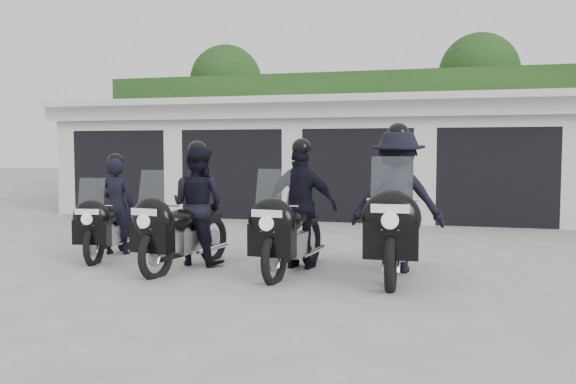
% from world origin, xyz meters
% --- Properties ---
extents(ground, '(80.00, 80.00, 0.00)m').
position_xyz_m(ground, '(0.00, 0.00, 0.00)').
color(ground, '#A0A19B').
rests_on(ground, ground).
extents(garage_block, '(16.40, 6.80, 2.96)m').
position_xyz_m(garage_block, '(-0.00, 8.06, 1.42)').
color(garage_block, silver).
rests_on(garage_block, ground).
extents(background_vegetation, '(20.00, 3.90, 5.80)m').
position_xyz_m(background_vegetation, '(0.37, 12.92, 2.77)').
color(background_vegetation, '#1A3C16').
rests_on(background_vegetation, ground).
extents(police_bike_a, '(0.79, 1.94, 1.70)m').
position_xyz_m(police_bike_a, '(-3.10, -0.08, 0.67)').
color(police_bike_a, black).
rests_on(police_bike_a, ground).
extents(police_bike_b, '(1.00, 2.17, 1.90)m').
position_xyz_m(police_bike_b, '(-1.52, -0.49, 0.80)').
color(police_bike_b, black).
rests_on(police_bike_b, ground).
extents(police_bike_c, '(1.10, 2.22, 1.93)m').
position_xyz_m(police_bike_c, '(0.05, -0.37, 0.82)').
color(police_bike_c, black).
rests_on(police_bike_c, ground).
extents(police_bike_d, '(1.31, 2.47, 2.15)m').
position_xyz_m(police_bike_d, '(1.42, -0.26, 0.91)').
color(police_bike_d, black).
rests_on(police_bike_d, ground).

